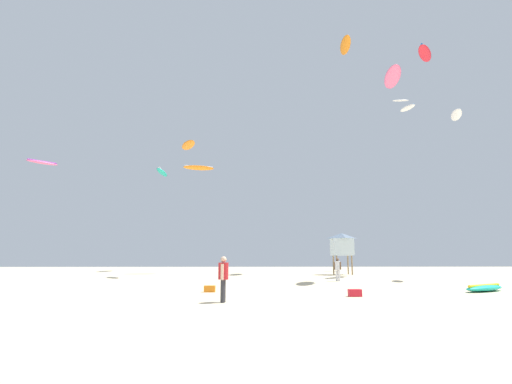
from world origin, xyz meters
TOP-DOWN VIEW (x-y plane):
  - ground_plane at (0.00, 0.00)m, footprint 120.00×120.00m
  - person_foreground at (-1.56, 4.92)m, footprint 0.40×0.58m
  - person_midground at (6.07, 18.15)m, footprint 0.48×0.38m
  - kite_grounded_near at (11.54, 9.37)m, footprint 3.08×2.34m
  - lifeguard_tower at (8.98, 28.42)m, footprint 2.30×2.30m
  - cooler_box at (-2.51, 9.42)m, footprint 0.56×0.36m
  - gear_bag at (4.20, 7.05)m, footprint 0.56×0.36m
  - kite_aloft_0 at (16.21, 27.30)m, footprint 1.25×2.11m
  - kite_aloft_1 at (16.78, 19.45)m, footprint 1.56×2.80m
  - kite_aloft_2 at (-6.20, 32.07)m, footprint 3.60×1.80m
  - kite_aloft_3 at (-6.28, 24.74)m, footprint 2.19×3.10m
  - kite_aloft_4 at (17.53, 25.32)m, footprint 3.11×3.86m
  - kite_aloft_5 at (-12.07, 39.72)m, footprint 1.49×4.49m
  - kite_aloft_6 at (21.05, 40.16)m, footprint 2.29×0.85m
  - kite_aloft_7 at (-17.84, 21.05)m, footprint 2.25×2.21m
  - kite_aloft_8 at (11.29, 32.24)m, footprint 1.67×4.47m
  - kite_aloft_9 at (10.80, 17.48)m, footprint 2.19×4.36m

SIDE VIEW (x-z plane):
  - ground_plane at x=0.00m, z-range 0.00..0.00m
  - cooler_box at x=-2.51m, z-range 0.00..0.32m
  - gear_bag at x=4.20m, z-range 0.00..0.32m
  - kite_grounded_near at x=11.54m, z-range -0.01..0.37m
  - person_midground at x=6.07m, z-range 0.14..1.82m
  - person_foreground at x=-1.56m, z-range 0.15..1.92m
  - lifeguard_tower at x=8.98m, z-range 0.98..5.13m
  - kite_aloft_7 at x=-17.84m, z-range 9.37..9.76m
  - kite_aloft_2 at x=-6.20m, z-range 11.49..12.08m
  - kite_aloft_3 at x=-6.28m, z-range 11.91..12.61m
  - kite_aloft_5 at x=-12.07m, z-range 12.50..13.38m
  - kite_aloft_1 at x=16.78m, z-range 13.12..13.77m
  - kite_aloft_9 at x=10.80m, z-range 15.53..15.99m
  - kite_aloft_0 at x=16.21m, z-range 17.01..17.47m
  - kite_aloft_4 at x=17.53m, z-range 22.09..22.62m
  - kite_aloft_6 at x=21.05m, z-range 23.51..23.76m
  - kite_aloft_8 at x=11.29m, z-range 26.78..27.81m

